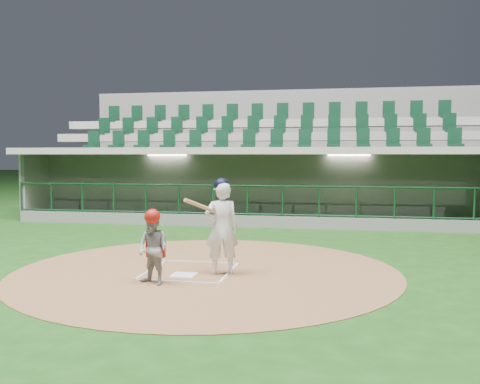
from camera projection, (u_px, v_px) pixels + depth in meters
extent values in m
plane|color=#164012|center=(194.00, 268.00, 10.29)|extent=(120.00, 120.00, 0.00)
cylinder|color=brown|center=(207.00, 271.00, 10.04)|extent=(7.20, 7.20, 0.01)
cube|color=white|center=(184.00, 275.00, 9.60)|extent=(0.43, 0.43, 0.02)
cube|color=white|center=(152.00, 269.00, 10.13)|extent=(0.05, 1.80, 0.01)
cube|color=white|center=(229.00, 272.00, 9.85)|extent=(0.05, 1.80, 0.01)
cube|color=silver|center=(201.00, 262.00, 10.82)|extent=(1.55, 0.05, 0.01)
cube|color=silver|center=(176.00, 281.00, 9.16)|extent=(1.55, 0.05, 0.01)
cube|color=slate|center=(255.00, 237.00, 17.68)|extent=(15.00, 3.00, 0.10)
cube|color=slate|center=(262.00, 192.00, 19.15)|extent=(15.00, 0.20, 2.70)
cube|color=beige|center=(262.00, 185.00, 19.01)|extent=(13.50, 0.04, 0.90)
cube|color=slate|center=(47.00, 192.00, 18.97)|extent=(0.20, 3.00, 2.70)
cube|color=#ADA89C|center=(254.00, 151.00, 17.23)|extent=(15.40, 3.50, 0.20)
cube|color=slate|center=(247.00, 222.00, 16.11)|extent=(15.00, 0.15, 0.40)
cube|color=black|center=(247.00, 170.00, 16.00)|extent=(15.00, 0.01, 0.95)
cube|color=brown|center=(260.00, 225.00, 18.69)|extent=(12.75, 0.40, 0.45)
cube|color=white|center=(168.00, 155.00, 18.04)|extent=(1.30, 0.35, 0.04)
cube|color=white|center=(349.00, 155.00, 16.93)|extent=(1.30, 0.35, 0.04)
imported|color=#B21321|center=(150.00, 203.00, 19.21)|extent=(1.30, 0.81, 1.92)
imported|color=maroon|center=(191.00, 206.00, 18.62)|extent=(1.06, 0.45, 1.80)
imported|color=#B11317|center=(318.00, 205.00, 18.19)|extent=(1.10, 0.91, 1.92)
imported|color=maroon|center=(409.00, 213.00, 17.51)|extent=(1.45, 0.51, 1.55)
cube|color=slate|center=(268.00, 181.00, 20.74)|extent=(17.00, 6.50, 2.50)
cube|color=gray|center=(263.00, 151.00, 19.19)|extent=(16.60, 0.95, 0.30)
cube|color=gray|center=(267.00, 137.00, 20.09)|extent=(16.60, 0.95, 0.30)
cube|color=#9B978C|center=(270.00, 124.00, 20.98)|extent=(16.60, 0.95, 0.30)
cube|color=slate|center=(279.00, 147.00, 23.93)|extent=(17.00, 0.25, 5.05)
imported|color=white|center=(222.00, 228.00, 9.68)|extent=(0.71, 0.58, 1.68)
sphere|color=black|center=(222.00, 185.00, 9.63)|extent=(0.28, 0.28, 0.28)
cylinder|color=tan|center=(205.00, 208.00, 9.45)|extent=(0.58, 0.79, 0.39)
imported|color=gray|center=(153.00, 249.00, 8.93)|extent=(0.71, 0.65, 1.19)
sphere|color=#A61511|center=(152.00, 217.00, 8.89)|extent=(0.26, 0.26, 0.26)
cube|color=#A21115|center=(156.00, 247.00, 9.08)|extent=(0.32, 0.10, 0.35)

